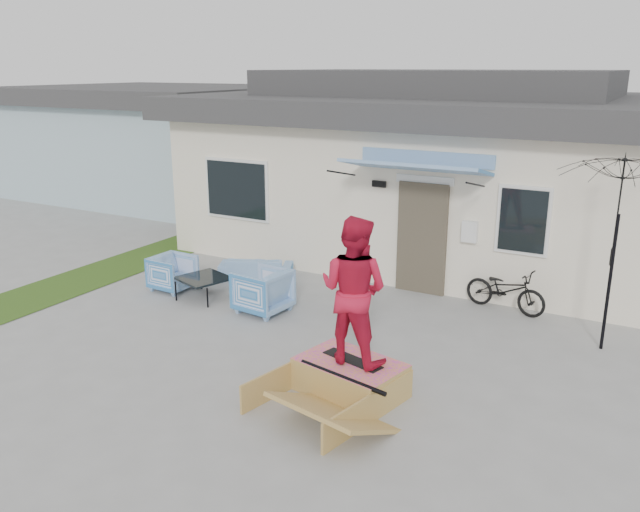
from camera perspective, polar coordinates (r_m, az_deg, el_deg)
The scene contains 13 objects.
ground at distance 9.24m, azimuth -7.15°, elevation -10.30°, with size 90.00×90.00×0.00m, color gray.
grass_strip at distance 13.94m, azimuth -19.81°, elevation -1.82°, with size 1.40×8.00×0.01m, color #2B4A16.
house at distance 15.58m, azimuth 10.18°, elevation 8.08°, with size 10.80×8.49×4.10m.
neighbor_house at distance 22.81m, azimuth -14.18°, elevation 10.02°, with size 8.60×7.60×3.50m.
loveseat at distance 13.13m, azimuth -5.67°, elevation -0.70°, with size 1.46×0.43×0.57m, color #256FB5.
armchair_left at distance 12.64m, azimuth -12.86°, elevation -1.31°, with size 0.72×0.68×0.75m, color #256FB5.
armchair_right at distance 11.26m, azimuth -5.10°, elevation -2.88°, with size 0.83×0.77×0.85m, color #256FB5.
coffee_table at distance 12.14m, azimuth -10.19°, elevation -2.76°, with size 0.82×0.82×0.40m, color black.
bicycle at distance 11.71m, azimuth 16.09°, elevation -2.49°, with size 0.51×1.46×0.94m, color black.
patio_umbrella at distance 10.28m, azimuth 24.64°, elevation 1.49°, with size 2.25×2.16×2.20m.
skate_ramp at distance 8.60m, azimuth 2.68°, elevation -10.66°, with size 1.32×1.77×0.44m, color #A88341, non-canonical shape.
skateboard at distance 8.52m, azimuth 2.89°, elevation -9.07°, with size 0.87×0.22×0.05m, color black.
skater at distance 8.15m, azimuth 2.99°, elevation -2.80°, with size 0.94×0.73×1.92m, color red.
Camera 1 is at (4.94, -6.62, 4.14)m, focal length 36.25 mm.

